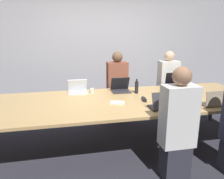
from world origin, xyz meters
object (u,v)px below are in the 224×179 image
at_px(bottle_far_center, 137,87).
at_px(stapler, 144,99).
at_px(person_far_right, 168,86).
at_px(laptop_far_right, 175,83).
at_px(cup_far_midleft, 92,91).
at_px(laptop_far_midleft, 78,89).
at_px(laptop_far_center, 121,87).
at_px(person_near_midright, 178,127).
at_px(laptop_near_right, 214,101).
at_px(laptop_near_midright, 162,104).
at_px(cup_far_right, 187,84).
at_px(person_far_center, 117,87).

bearing_deg(bottle_far_center, stapler, -92.72).
bearing_deg(person_far_right, bottle_far_center, -144.82).
height_order(bottle_far_center, laptop_far_right, laptop_far_right).
bearing_deg(cup_far_midleft, bottle_far_center, -13.03).
bearing_deg(laptop_far_midleft, person_far_right, 11.78).
distance_m(laptop_far_center, person_near_midright, 1.51).
height_order(laptop_far_center, laptop_far_midleft, laptop_far_center).
bearing_deg(bottle_far_center, laptop_far_right, 17.58).
bearing_deg(person_near_midright, cup_far_midleft, -60.48).
distance_m(laptop_near_right, bottle_far_center, 1.24).
bearing_deg(laptop_near_right, cup_far_midleft, -32.23).
distance_m(cup_far_midleft, laptop_near_midright, 1.31).
bearing_deg(person_near_midright, laptop_near_midright, -90.76).
distance_m(laptop_near_right, cup_far_right, 1.14).
bearing_deg(bottle_far_center, laptop_far_center, 145.44).
height_order(person_far_center, cup_far_right, person_far_center).
xyz_separation_m(laptop_far_midleft, cup_far_right, (2.09, 0.03, -0.02)).
relative_size(laptop_far_midleft, stapler, 2.15).
distance_m(laptop_far_center, laptop_far_midleft, 0.75).
height_order(laptop_near_right, bottle_far_center, bottle_far_center).
height_order(laptop_near_right, person_far_right, person_far_right).
bearing_deg(laptop_far_right, person_near_midright, -115.94).
distance_m(laptop_far_midleft, laptop_near_midright, 1.52).
distance_m(bottle_far_center, stapler, 0.44).
bearing_deg(cup_far_midleft, laptop_far_center, -0.72).
height_order(laptop_near_right, person_near_midright, person_near_midright).
bearing_deg(person_near_midright, laptop_far_midleft, -54.96).
distance_m(person_far_center, stapler, 1.13).
distance_m(bottle_far_center, laptop_far_midleft, 1.02).
distance_m(laptop_far_midleft, laptop_far_right, 1.84).
bearing_deg(laptop_near_midright, laptop_far_midleft, -44.38).
height_order(laptop_far_midleft, person_far_right, person_far_right).
bearing_deg(stapler, cup_far_midleft, 143.91).
xyz_separation_m(cup_far_midleft, person_near_midright, (0.84, -1.48, -0.09)).
relative_size(person_far_center, laptop_far_midleft, 4.24).
relative_size(laptop_far_center, cup_far_midleft, 4.02).
xyz_separation_m(laptop_far_midleft, cup_far_midleft, (0.24, -0.06, -0.03)).
xyz_separation_m(bottle_far_center, stapler, (-0.02, -0.44, -0.08)).
bearing_deg(person_far_center, laptop_far_center, -96.66).
xyz_separation_m(cup_far_right, laptop_near_midright, (-1.01, -1.09, 0.02)).
bearing_deg(bottle_far_center, cup_far_midleft, 166.97).
bearing_deg(person_far_right, cup_far_right, -59.69).
height_order(cup_far_midleft, stapler, cup_far_midleft).
height_order(laptop_far_center, laptop_near_midright, laptop_far_center).
bearing_deg(laptop_far_center, laptop_far_midleft, 174.97).
height_order(person_far_center, person_near_midright, person_near_midright).
distance_m(laptop_far_midleft, stapler, 1.18).
height_order(laptop_far_right, person_far_right, person_far_right).
xyz_separation_m(laptop_far_center, bottle_far_center, (0.24, -0.17, 0.03)).
relative_size(laptop_far_center, cup_far_right, 3.19).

